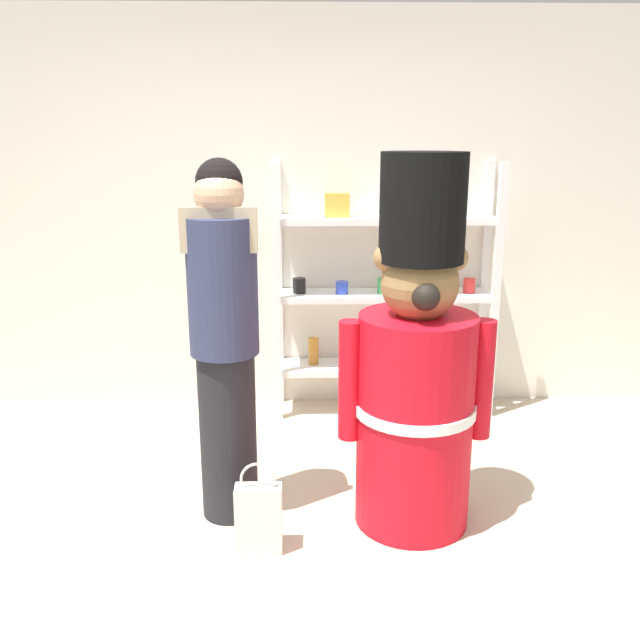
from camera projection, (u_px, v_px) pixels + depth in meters
ground_plane at (282, 600)px, 2.73m from camera, size 6.40×6.40×0.00m
back_wall at (289, 215)px, 4.51m from camera, size 6.40×0.12×2.60m
merchandise_shelf at (383, 291)px, 4.43m from camera, size 1.44×0.35×1.66m
teddy_bear_guard at (416, 375)px, 3.11m from camera, size 0.72×0.57×1.75m
person_shopper at (225, 337)px, 3.13m from camera, size 0.34×0.32×1.72m
shopping_bag at (259, 517)px, 3.02m from camera, size 0.21×0.10×0.43m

